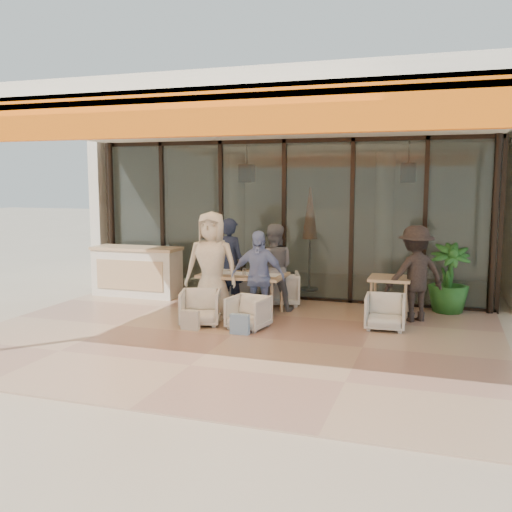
# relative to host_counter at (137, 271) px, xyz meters

# --- Properties ---
(ground) EXTENTS (70.00, 70.00, 0.00)m
(ground) POSITION_rel_host_counter_xyz_m (2.95, -2.30, -0.53)
(ground) COLOR #C6B293
(ground) RESTS_ON ground
(terrace_floor) EXTENTS (8.00, 6.00, 0.01)m
(terrace_floor) POSITION_rel_host_counter_xyz_m (2.95, -2.30, -0.53)
(terrace_floor) COLOR tan
(terrace_floor) RESTS_ON ground
(terrace_structure) EXTENTS (8.00, 6.00, 3.40)m
(terrace_structure) POSITION_rel_host_counter_xyz_m (2.95, -2.56, 2.72)
(terrace_structure) COLOR silver
(terrace_structure) RESTS_ON ground
(glass_storefront) EXTENTS (8.08, 0.10, 3.20)m
(glass_storefront) POSITION_rel_host_counter_xyz_m (2.95, 0.70, 1.07)
(glass_storefront) COLOR #9EADA3
(glass_storefront) RESTS_ON ground
(interior_block) EXTENTS (9.05, 3.62, 3.52)m
(interior_block) POSITION_rel_host_counter_xyz_m (2.96, 3.02, 1.70)
(interior_block) COLOR silver
(interior_block) RESTS_ON ground
(host_counter) EXTENTS (1.85, 0.65, 1.04)m
(host_counter) POSITION_rel_host_counter_xyz_m (0.00, 0.00, 0.00)
(host_counter) COLOR silver
(host_counter) RESTS_ON ground
(dining_table) EXTENTS (1.50, 0.90, 0.93)m
(dining_table) POSITION_rel_host_counter_xyz_m (2.62, -0.82, 0.16)
(dining_table) COLOR tan
(dining_table) RESTS_ON ground
(chair_far_left) EXTENTS (0.74, 0.70, 0.69)m
(chair_far_left) POSITION_rel_host_counter_xyz_m (2.21, 0.12, -0.19)
(chair_far_left) COLOR silver
(chair_far_left) RESTS_ON ground
(chair_far_right) EXTENTS (0.87, 0.84, 0.72)m
(chair_far_right) POSITION_rel_host_counter_xyz_m (3.05, 0.12, -0.17)
(chair_far_right) COLOR silver
(chair_far_right) RESTS_ON ground
(chair_near_left) EXTENTS (0.79, 0.76, 0.66)m
(chair_near_left) POSITION_rel_host_counter_xyz_m (2.21, -1.78, -0.20)
(chair_near_left) COLOR silver
(chair_near_left) RESTS_ON ground
(chair_near_right) EXTENTS (0.67, 0.64, 0.60)m
(chair_near_right) POSITION_rel_host_counter_xyz_m (3.05, -1.78, -0.23)
(chair_near_right) COLOR silver
(chair_near_right) RESTS_ON ground
(diner_navy) EXTENTS (0.72, 0.58, 1.70)m
(diner_navy) POSITION_rel_host_counter_xyz_m (2.21, -0.38, 0.32)
(diner_navy) COLOR #171D33
(diner_navy) RESTS_ON ground
(diner_grey) EXTENTS (0.92, 0.80, 1.61)m
(diner_grey) POSITION_rel_host_counter_xyz_m (3.05, -0.38, 0.27)
(diner_grey) COLOR slate
(diner_grey) RESTS_ON ground
(diner_cream) EXTENTS (0.98, 0.70, 1.87)m
(diner_cream) POSITION_rel_host_counter_xyz_m (2.21, -1.28, 0.40)
(diner_cream) COLOR beige
(diner_cream) RESTS_ON ground
(diner_periwinkle) EXTENTS (0.94, 0.45, 1.57)m
(diner_periwinkle) POSITION_rel_host_counter_xyz_m (3.05, -1.28, 0.25)
(diner_periwinkle) COLOR #768DC5
(diner_periwinkle) RESTS_ON ground
(tote_bag_cream) EXTENTS (0.30, 0.10, 0.34)m
(tote_bag_cream) POSITION_rel_host_counter_xyz_m (2.21, -2.18, -0.36)
(tote_bag_cream) COLOR silver
(tote_bag_cream) RESTS_ON ground
(tote_bag_blue) EXTENTS (0.30, 0.10, 0.34)m
(tote_bag_blue) POSITION_rel_host_counter_xyz_m (3.05, -2.18, -0.36)
(tote_bag_blue) COLOR #99BFD8
(tote_bag_blue) RESTS_ON ground
(side_table) EXTENTS (0.70, 0.70, 0.74)m
(side_table) POSITION_rel_host_counter_xyz_m (5.15, -0.38, 0.11)
(side_table) COLOR tan
(side_table) RESTS_ON ground
(side_chair) EXTENTS (0.65, 0.62, 0.64)m
(side_chair) POSITION_rel_host_counter_xyz_m (5.15, -1.13, -0.21)
(side_chair) COLOR silver
(side_chair) RESTS_ON ground
(standing_woman) EXTENTS (1.23, 1.09, 1.65)m
(standing_woman) POSITION_rel_host_counter_xyz_m (5.56, -0.41, 0.29)
(standing_woman) COLOR black
(standing_woman) RESTS_ON ground
(potted_palm) EXTENTS (0.82, 0.82, 1.27)m
(potted_palm) POSITION_rel_host_counter_xyz_m (6.11, 0.43, 0.10)
(potted_palm) COLOR #1E5919
(potted_palm) RESTS_ON ground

